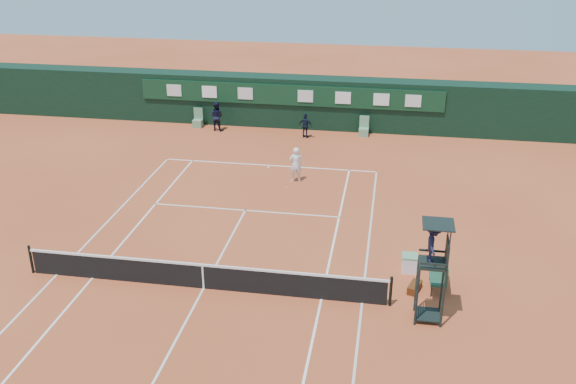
% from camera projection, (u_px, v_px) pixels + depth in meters
% --- Properties ---
extents(ground, '(90.00, 90.00, 0.00)m').
position_uv_depth(ground, '(204.00, 288.00, 22.27)').
color(ground, '#C4542E').
rests_on(ground, ground).
extents(court_lines, '(11.05, 23.85, 0.01)m').
position_uv_depth(court_lines, '(204.00, 288.00, 22.26)').
color(court_lines, white).
rests_on(court_lines, ground).
extents(tennis_net, '(12.90, 0.10, 1.10)m').
position_uv_depth(tennis_net, '(203.00, 276.00, 22.06)').
color(tennis_net, black).
rests_on(tennis_net, ground).
extents(back_wall, '(40.00, 1.65, 3.00)m').
position_uv_depth(back_wall, '(291.00, 101.00, 38.58)').
color(back_wall, black).
rests_on(back_wall, ground).
extents(linesman_chair_left, '(0.55, 0.50, 1.15)m').
position_uv_depth(linesman_chair_left, '(198.00, 122.00, 38.76)').
color(linesman_chair_left, '#5E9065').
rests_on(linesman_chair_left, ground).
extents(linesman_chair_right, '(0.55, 0.50, 1.15)m').
position_uv_depth(linesman_chair_right, '(364.00, 130.00, 37.24)').
color(linesman_chair_right, '#62966D').
rests_on(linesman_chair_right, ground).
extents(umpire_chair, '(0.96, 0.95, 3.42)m').
position_uv_depth(umpire_chair, '(434.00, 251.00, 19.63)').
color(umpire_chair, black).
rests_on(umpire_chair, ground).
extents(player_bench, '(0.55, 1.20, 1.10)m').
position_uv_depth(player_bench, '(441.00, 274.00, 22.00)').
color(player_bench, '#1B442F').
rests_on(player_bench, ground).
extents(tennis_bag, '(0.54, 0.81, 0.28)m').
position_uv_depth(tennis_bag, '(415.00, 287.00, 22.06)').
color(tennis_bag, black).
rests_on(tennis_bag, ground).
extents(cooler, '(0.57, 0.57, 0.65)m').
position_uv_depth(cooler, '(409.00, 263.00, 23.22)').
color(cooler, white).
rests_on(cooler, ground).
extents(tennis_ball, '(0.07, 0.07, 0.07)m').
position_uv_depth(tennis_ball, '(287.00, 188.00, 30.27)').
color(tennis_ball, yellow).
rests_on(tennis_ball, ground).
extents(player, '(0.73, 0.61, 1.72)m').
position_uv_depth(player, '(296.00, 164.00, 30.76)').
color(player, white).
rests_on(player, ground).
extents(ball_kid_left, '(0.96, 0.81, 1.73)m').
position_uv_depth(ball_kid_left, '(217.00, 116.00, 37.95)').
color(ball_kid_left, black).
rests_on(ball_kid_left, ground).
extents(ball_kid_right, '(0.90, 0.59, 1.43)m').
position_uv_depth(ball_kid_right, '(306.00, 126.00, 36.76)').
color(ball_kid_right, black).
rests_on(ball_kid_right, ground).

